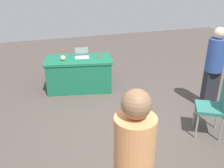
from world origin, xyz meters
name	(u,v)px	position (x,y,z in m)	size (l,w,h in m)	color
ground_plane	(124,137)	(0.00, 0.00, 0.00)	(14.40, 14.40, 0.00)	#4C423D
table_foreground	(79,74)	(0.33, -2.15, 0.38)	(1.64, 1.07, 0.75)	#196647
chair_by_pillar	(215,105)	(-1.46, 0.36, 0.57)	(0.60, 0.60, 0.98)	#9E9993
person_attendee_browsing	(214,65)	(-2.01, -0.45, 0.92)	(0.39, 0.39, 1.65)	#26262D
laptop_silver	(82,55)	(0.23, -2.23, 0.79)	(0.36, 0.34, 0.21)	silver
yarn_ball	(63,58)	(0.68, -2.13, 0.81)	(0.11, 0.11, 0.11)	beige
scissors_red	(99,56)	(-0.15, -2.15, 0.75)	(0.18, 0.04, 0.01)	red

